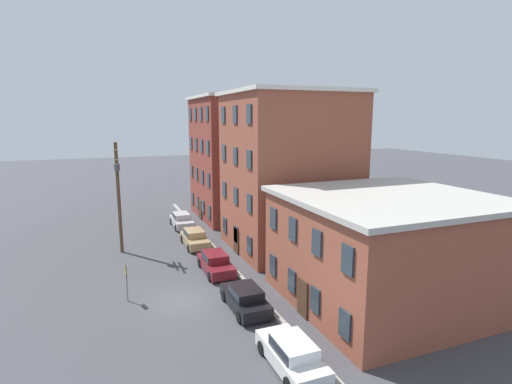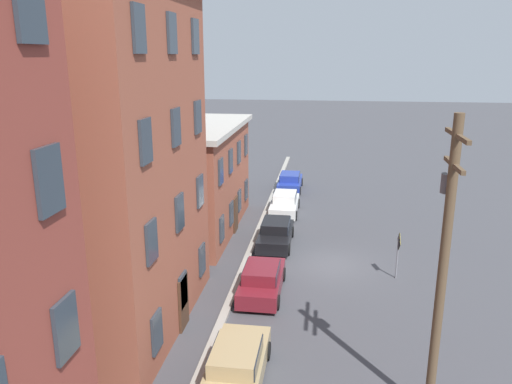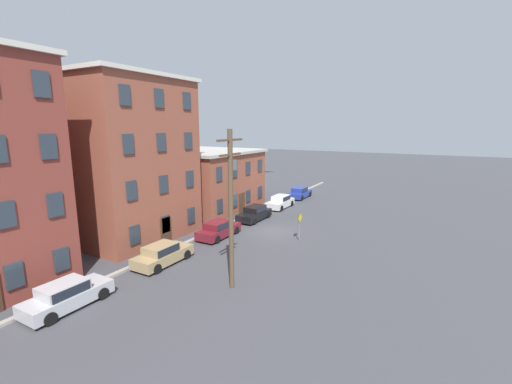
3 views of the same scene
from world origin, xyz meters
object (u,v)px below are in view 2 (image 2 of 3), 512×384
object	(u,v)px
car_maroon	(262,279)
utility_pole	(444,256)
caution_sign	(398,248)
car_tan	(237,363)
car_blue	(290,181)
car_white	(285,203)
car_black	(276,232)

from	to	relation	value
car_maroon	utility_pole	xyz separation A→B (m)	(-7.19, -6.16, 4.46)
caution_sign	utility_pole	bearing A→B (deg)	178.52
car_tan	car_blue	world-z (taller)	same
car_white	utility_pole	xyz separation A→B (m)	(-19.65, -6.18, 4.46)
car_maroon	car_black	bearing A→B (deg)	0.13
caution_sign	car_maroon	bearing A→B (deg)	112.16
car_black	car_white	bearing A→B (deg)	0.02
car_blue	utility_pole	xyz separation A→B (m)	(-25.89, -6.28, 4.46)
car_maroon	caution_sign	world-z (taller)	caution_sign
car_blue	car_white	bearing A→B (deg)	-179.03
car_blue	caution_sign	bearing A→B (deg)	-157.89
car_black	car_maroon	bearing A→B (deg)	-179.87
car_black	caution_sign	world-z (taller)	caution_sign
car_maroon	car_white	bearing A→B (deg)	0.08
car_black	caution_sign	bearing A→B (deg)	-119.97
car_maroon	caution_sign	xyz separation A→B (m)	(2.61, -6.41, 0.85)
car_blue	caution_sign	distance (m)	17.38
car_black	car_white	distance (m)	6.13
car_blue	car_tan	bearing A→B (deg)	-179.68
car_maroon	caution_sign	distance (m)	6.98
car_maroon	car_blue	bearing A→B (deg)	0.38
car_blue	utility_pole	size ratio (longest dim) A/B	0.47
car_maroon	utility_pole	distance (m)	10.47
car_white	caution_sign	world-z (taller)	caution_sign
car_white	car_blue	bearing A→B (deg)	0.97
car_tan	caution_sign	world-z (taller)	caution_sign
car_maroon	utility_pole	bearing A→B (deg)	-139.43
car_black	caution_sign	size ratio (longest dim) A/B	1.83
car_maroon	car_black	world-z (taller)	same
car_maroon	car_blue	distance (m)	18.70
car_white	car_tan	bearing A→B (deg)	-179.90
car_maroon	car_black	size ratio (longest dim) A/B	1.00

